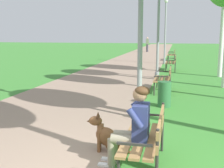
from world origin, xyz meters
TOP-DOWN VIEW (x-y plane):
  - paved_path at (-2.19, 24.00)m, footprint 4.13×60.00m
  - park_bench_near at (0.41, 0.77)m, footprint 0.55×1.50m
  - park_bench_mid at (0.40, 6.69)m, footprint 0.55×1.50m
  - park_bench_far at (0.54, 12.65)m, footprint 0.55×1.50m
  - park_bench_furthest at (0.44, 18.79)m, footprint 0.55×1.50m
  - person_seated_on_near_bench at (0.20, 0.73)m, footprint 0.74×0.49m
  - dog_brown at (-0.26, 1.18)m, footprint 0.83×0.34m
  - lamp_post_near at (-0.03, 3.19)m, footprint 0.24×0.24m
  - lamp_post_mid at (-0.05, 9.66)m, footprint 0.24×0.24m
  - lamp_post_far at (-0.01, 16.11)m, footprint 0.24×0.24m
  - litter_bin at (0.49, 4.58)m, footprint 0.36×0.36m
  - pedestrian_distant at (-2.42, 28.57)m, footprint 0.32×0.22m

SIDE VIEW (x-z plane):
  - paved_path at x=-2.19m, z-range 0.00..0.04m
  - dog_brown at x=-0.26m, z-range -0.09..0.61m
  - litter_bin at x=0.49m, z-range 0.00..0.70m
  - park_bench_near at x=0.41m, z-range 0.09..0.94m
  - park_bench_mid at x=0.40m, z-range 0.09..0.94m
  - park_bench_far at x=0.54m, z-range 0.09..0.94m
  - park_bench_furthest at x=0.44m, z-range 0.09..0.94m
  - person_seated_on_near_bench at x=0.20m, z-range 0.06..1.31m
  - pedestrian_distant at x=-2.42m, z-range 0.02..1.67m
  - lamp_post_mid at x=-0.05m, z-range 0.07..4.02m
  - lamp_post_far at x=-0.01m, z-range 0.07..4.33m
  - lamp_post_near at x=-0.03m, z-range 0.08..4.54m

